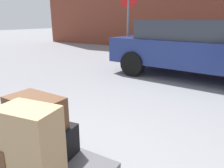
# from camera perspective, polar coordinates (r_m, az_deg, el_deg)

# --- Properties ---
(suitcase_black_front_left) EXTENTS (0.59, 0.44, 0.25)m
(suitcase_black_front_left) POSITION_cam_1_polar(r_m,az_deg,el_deg) (1.89, -19.05, -14.28)
(suitcase_black_front_left) COLOR black
(suitcase_black_front_left) RESTS_ON luggage_cart
(suitcase_tan_front_right) EXTENTS (0.39, 0.28, 0.58)m
(suitcase_tan_front_right) POSITION_cam_1_polar(r_m,az_deg,el_deg) (1.48, -20.71, -16.37)
(suitcase_tan_front_right) COLOR #9E7F56
(suitcase_tan_front_right) RESTS_ON luggage_cart
(duffel_bag_brown_topmost_pile) EXTENTS (0.46, 0.29, 0.25)m
(duffel_bag_brown_topmost_pile) POSITION_cam_1_polar(r_m,az_deg,el_deg) (1.77, -19.82, -7.20)
(duffel_bag_brown_topmost_pile) COLOR #51331E
(duffel_bag_brown_topmost_pile) RESTS_ON suitcase_black_front_left
(parked_car) EXTENTS (4.46, 2.26, 1.42)m
(parked_car) POSITION_cam_1_polar(r_m,az_deg,el_deg) (5.82, 21.86, 9.09)
(parked_car) COLOR navy
(parked_car) RESTS_ON ground_plane
(no_parking_sign) EXTENTS (0.50, 0.10, 2.24)m
(no_parking_sign) POSITION_cam_1_polar(r_m,az_deg,el_deg) (6.47, 4.35, 16.50)
(no_parking_sign) COLOR slate
(no_parking_sign) RESTS_ON ground_plane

